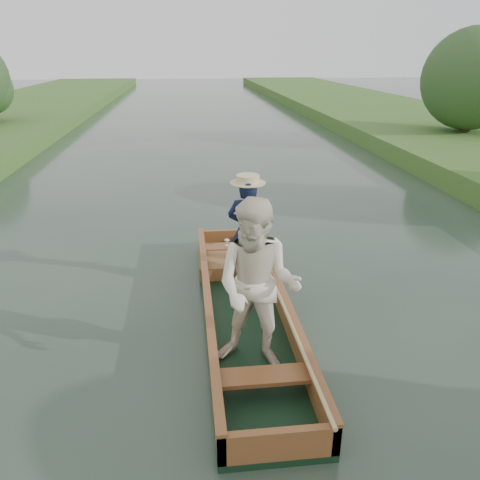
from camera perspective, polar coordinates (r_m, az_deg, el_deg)
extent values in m
plane|color=#283D30|center=(6.57, 0.60, -9.69)|extent=(120.00, 120.00, 0.00)
cylinder|color=#47331E|center=(20.07, 25.82, 13.09)|extent=(0.44, 0.44, 2.09)
sphere|color=#28481C|center=(19.95, 26.53, 17.16)|extent=(3.64, 3.64, 3.64)
cube|color=black|center=(6.54, 0.60, -9.39)|extent=(1.10, 5.00, 0.08)
cube|color=brown|center=(6.41, -3.97, -8.11)|extent=(0.08, 5.00, 0.32)
cube|color=brown|center=(6.52, 5.10, -7.59)|extent=(0.08, 5.00, 0.32)
cube|color=brown|center=(8.65, -1.40, 0.25)|extent=(1.10, 0.08, 0.32)
cube|color=brown|center=(4.51, 4.81, -23.57)|extent=(1.10, 0.08, 0.32)
cube|color=brown|center=(6.32, -4.01, -6.70)|extent=(0.10, 5.00, 0.04)
cube|color=brown|center=(6.43, 5.16, -6.19)|extent=(0.10, 5.00, 0.04)
cube|color=brown|center=(8.11, -1.04, -0.82)|extent=(0.94, 0.30, 0.05)
cube|color=brown|center=(5.10, 2.92, -16.24)|extent=(0.94, 0.30, 0.05)
imported|color=#121939|center=(7.04, 0.91, 0.97)|extent=(0.72, 0.59, 1.68)
cylinder|color=beige|center=(6.79, 0.95, 7.27)|extent=(0.52, 0.52, 0.12)
imported|color=#F0E3CC|center=(5.11, 2.19, -5.73)|extent=(1.17, 1.05, 1.99)
cube|color=#A05B33|center=(7.77, -1.89, -2.77)|extent=(0.85, 0.90, 0.22)
sphere|color=tan|center=(7.62, 0.42, -1.42)|extent=(0.22, 0.22, 0.22)
sphere|color=tan|center=(7.54, 0.44, -0.32)|extent=(0.16, 0.16, 0.16)
sphere|color=tan|center=(7.51, -0.01, 0.16)|extent=(0.06, 0.06, 0.06)
sphere|color=tan|center=(7.52, 0.89, 0.20)|extent=(0.06, 0.06, 0.06)
sphere|color=tan|center=(7.49, 0.49, -0.62)|extent=(0.06, 0.06, 0.06)
sphere|color=tan|center=(7.57, -0.29, -1.29)|extent=(0.08, 0.08, 0.08)
sphere|color=tan|center=(7.59, 1.17, -1.22)|extent=(0.08, 0.08, 0.08)
sphere|color=tan|center=(7.62, 0.04, -2.17)|extent=(0.09, 0.09, 0.09)
sphere|color=tan|center=(7.63, 0.85, -2.13)|extent=(0.09, 0.09, 0.09)
cylinder|color=silver|center=(8.09, -1.61, -0.65)|extent=(0.07, 0.07, 0.01)
cylinder|color=silver|center=(8.08, -1.61, -0.39)|extent=(0.01, 0.01, 0.08)
ellipsoid|color=silver|center=(8.06, -1.62, -0.03)|extent=(0.09, 0.09, 0.05)
cylinder|color=tan|center=(6.05, 5.18, -7.72)|extent=(0.04, 4.49, 0.20)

